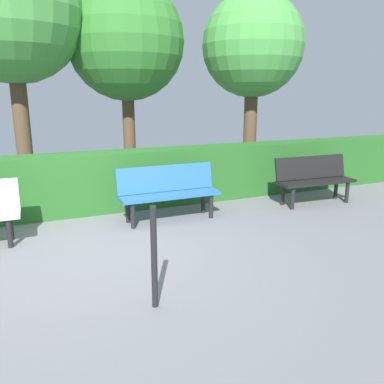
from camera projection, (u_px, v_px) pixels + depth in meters
ground_plane at (95, 251)px, 5.09m from camera, size 18.46×18.46×0.00m
bench_black at (314, 177)px, 7.23m from camera, size 1.52×0.52×0.86m
bench_blue at (168, 190)px, 6.29m from camera, size 1.61×0.47×0.86m
hedge_row at (147, 178)px, 7.05m from camera, size 14.46×0.56×1.02m
tree_near at (253, 47)px, 8.86m from camera, size 2.30×2.30×4.17m
tree_mid at (126, 42)px, 8.33m from camera, size 2.49×2.49×4.30m
tree_far at (10, 11)px, 7.24m from camera, size 2.66×2.66×4.80m
railing_post_mid at (154, 258)px, 3.66m from camera, size 0.06×0.06×1.00m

